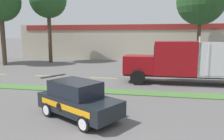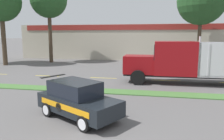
# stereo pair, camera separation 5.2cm
# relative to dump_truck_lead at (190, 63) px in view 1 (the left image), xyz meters

# --- Properties ---
(grass_verge) EXTENTS (120.00, 1.25, 0.06)m
(grass_verge) POSITION_rel_dump_truck_lead_xyz_m (-4.51, -3.58, -1.62)
(grass_verge) COLOR #477538
(grass_verge) RESTS_ON ground_plane
(centre_line_3) EXTENTS (2.40, 0.14, 0.01)m
(centre_line_3) POSITION_rel_dump_truck_lead_xyz_m (-12.52, 1.04, -1.65)
(centre_line_3) COLOR yellow
(centre_line_3) RESTS_ON ground_plane
(centre_line_4) EXTENTS (2.40, 0.14, 0.01)m
(centre_line_4) POSITION_rel_dump_truck_lead_xyz_m (-7.12, 1.04, -1.65)
(centre_line_4) COLOR yellow
(centre_line_4) RESTS_ON ground_plane
(centre_line_5) EXTENTS (2.40, 0.14, 0.01)m
(centre_line_5) POSITION_rel_dump_truck_lead_xyz_m (-1.72, 1.04, -1.65)
(centre_line_5) COLOR yellow
(centre_line_5) RESTS_ON ground_plane
(dump_truck_lead) EXTENTS (12.42, 2.60, 3.67)m
(dump_truck_lead) POSITION_rel_dump_truck_lead_xyz_m (0.00, 0.00, 0.00)
(dump_truck_lead) COLOR black
(dump_truck_lead) RESTS_ON ground_plane
(rally_car) EXTENTS (4.37, 3.51, 1.72)m
(rally_car) POSITION_rel_dump_truck_lead_xyz_m (-6.06, -8.41, -0.79)
(rally_car) COLOR black
(rally_car) RESTS_ON ground_plane
(store_building_backdrop) EXTENTS (43.69, 12.10, 5.42)m
(store_building_backdrop) POSITION_rel_dump_truck_lead_xyz_m (-2.50, 21.41, 1.06)
(store_building_backdrop) COLOR #BCB29E
(store_building_backdrop) RESTS_ON ground_plane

